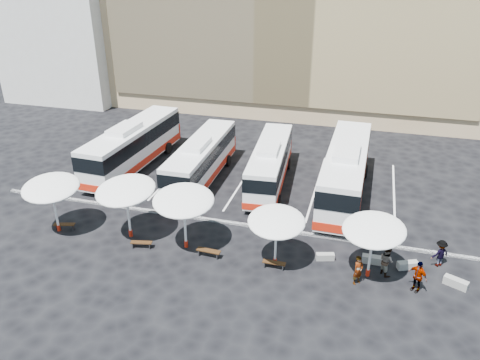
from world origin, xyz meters
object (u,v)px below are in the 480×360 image
(wood_bench_0, at_px, (64,225))
(bus_2, at_px, (270,163))
(conc_bench_1, at_px, (373,260))
(sunshade_4, at_px, (374,230))
(wood_bench_1, at_px, (141,243))
(passenger_3, at_px, (440,253))
(conc_bench_3, at_px, (456,283))
(conc_bench_2, at_px, (408,265))
(bus_3, at_px, (346,170))
(bus_1, at_px, (201,159))
(sunshade_2, at_px, (184,200))
(sunshade_1, at_px, (126,190))
(passenger_2, at_px, (418,276))
(sunshade_0, at_px, (51,188))
(conc_bench_0, at_px, (325,257))
(wood_bench_2, at_px, (209,252))
(passenger_0, at_px, (358,270))
(wood_bench_3, at_px, (274,264))
(bus_0, at_px, (133,145))
(passenger_1, at_px, (387,261))
(sunshade_3, at_px, (276,222))

(wood_bench_0, bearing_deg, bus_2, 42.38)
(wood_bench_0, bearing_deg, conc_bench_1, 4.92)
(sunshade_4, xyz_separation_m, wood_bench_1, (-13.92, -0.94, -2.79))
(passenger_3, bearing_deg, conc_bench_3, 79.47)
(bus_2, height_order, conc_bench_2, bus_2)
(bus_3, bearing_deg, bus_1, -177.32)
(sunshade_2, height_order, conc_bench_3, sunshade_2)
(bus_2, bearing_deg, bus_1, -174.93)
(conc_bench_1, relative_size, conc_bench_3, 0.99)
(sunshade_1, height_order, passenger_2, sunshade_1)
(sunshade_0, xyz_separation_m, sunshade_1, (4.99, 0.71, 0.15))
(sunshade_0, xyz_separation_m, conc_bench_0, (17.67, 1.54, -3.03))
(wood_bench_0, height_order, wood_bench_2, wood_bench_2)
(conc_bench_0, relative_size, passenger_0, 0.62)
(wood_bench_3, bearing_deg, sunshade_2, 173.40)
(wood_bench_2, bearing_deg, conc_bench_2, 10.00)
(bus_2, height_order, passenger_3, bus_2)
(conc_bench_0, relative_size, passenger_3, 0.63)
(bus_3, height_order, wood_bench_0, bus_3)
(sunshade_4, bearing_deg, passenger_0, -122.92)
(bus_0, bearing_deg, wood_bench_1, -58.23)
(conc_bench_3, height_order, passenger_3, passenger_3)
(wood_bench_0, distance_m, conc_bench_3, 24.72)
(bus_0, bearing_deg, wood_bench_2, -43.28)
(passenger_0, relative_size, passenger_3, 1.02)
(conc_bench_3, height_order, passenger_0, passenger_0)
(wood_bench_0, bearing_deg, passenger_0, -1.48)
(sunshade_0, bearing_deg, passenger_1, 2.87)
(conc_bench_3, xyz_separation_m, passenger_2, (-2.20, -0.99, 0.71))
(wood_bench_1, relative_size, wood_bench_3, 1.02)
(wood_bench_2, bearing_deg, conc_bench_0, 13.31)
(sunshade_2, bearing_deg, bus_1, 104.05)
(bus_1, xyz_separation_m, wood_bench_3, (8.25, -10.22, -1.58))
(sunshade_0, xyz_separation_m, conc_bench_2, (22.47, 1.97, -3.01))
(wood_bench_1, bearing_deg, bus_3, 42.49)
(bus_1, height_order, conc_bench_3, bus_1)
(wood_bench_1, bearing_deg, conc_bench_1, 9.23)
(bus_2, distance_m, sunshade_1, 12.59)
(passenger_2, bearing_deg, wood_bench_1, -142.95)
(sunshade_3, distance_m, conc_bench_1, 6.52)
(sunshade_0, xyz_separation_m, passenger_2, (22.81, -0.03, -2.28))
(sunshade_3, bearing_deg, sunshade_1, 177.23)
(sunshade_0, relative_size, sunshade_4, 1.05)
(bus_1, bearing_deg, sunshade_0, -124.15)
(sunshade_3, bearing_deg, conc_bench_0, 24.67)
(passenger_0, xyz_separation_m, passenger_1, (1.55, 1.33, 0.03))
(sunshade_1, relative_size, wood_bench_0, 2.99)
(wood_bench_1, height_order, passenger_0, passenger_0)
(sunshade_0, distance_m, conc_bench_2, 22.76)
(bus_3, bearing_deg, passenger_1, -70.48)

